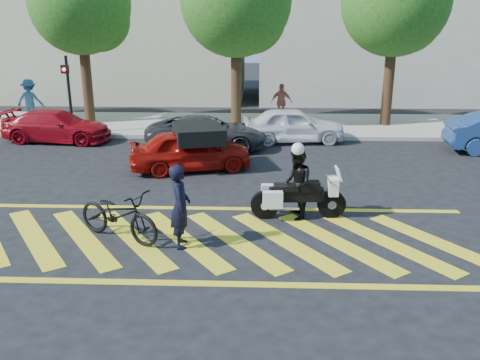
{
  "coord_description": "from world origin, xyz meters",
  "views": [
    {
      "loc": [
        1.01,
        -10.06,
        4.6
      ],
      "look_at": [
        0.59,
        1.01,
        1.05
      ],
      "focal_mm": 38.0,
      "sensor_mm": 36.0,
      "label": 1
    }
  ],
  "objects_px": {
    "officer_bike": "(180,206)",
    "police_motorcycle": "(297,196)",
    "parked_left": "(57,126)",
    "bicycle": "(118,215)",
    "parked_mid_right": "(293,125)",
    "red_convertible": "(191,150)",
    "parked_mid_left": "(206,133)",
    "officer_moto": "(297,184)"
  },
  "relations": [
    {
      "from": "parked_mid_right",
      "to": "parked_left",
      "type": "bearing_deg",
      "value": 86.14
    },
    {
      "from": "officer_bike",
      "to": "parked_mid_right",
      "type": "height_order",
      "value": "officer_bike"
    },
    {
      "from": "bicycle",
      "to": "parked_mid_right",
      "type": "xyz_separation_m",
      "value": [
        4.32,
        9.21,
        0.1
      ]
    },
    {
      "from": "red_convertible",
      "to": "parked_left",
      "type": "height_order",
      "value": "red_convertible"
    },
    {
      "from": "officer_moto",
      "to": "parked_mid_right",
      "type": "distance_m",
      "value": 7.85
    },
    {
      "from": "officer_bike",
      "to": "parked_mid_right",
      "type": "bearing_deg",
      "value": -25.37
    },
    {
      "from": "police_motorcycle",
      "to": "parked_left",
      "type": "distance_m",
      "value": 11.56
    },
    {
      "from": "parked_mid_left",
      "to": "parked_mid_right",
      "type": "bearing_deg",
      "value": -70.89
    },
    {
      "from": "red_convertible",
      "to": "parked_left",
      "type": "bearing_deg",
      "value": 42.17
    },
    {
      "from": "officer_moto",
      "to": "parked_mid_right",
      "type": "relative_size",
      "value": 0.44
    },
    {
      "from": "red_convertible",
      "to": "bicycle",
      "type": "bearing_deg",
      "value": 155.74
    },
    {
      "from": "officer_bike",
      "to": "parked_mid_right",
      "type": "distance_m",
      "value": 9.95
    },
    {
      "from": "officer_bike",
      "to": "police_motorcycle",
      "type": "bearing_deg",
      "value": -64.86
    },
    {
      "from": "officer_bike",
      "to": "police_motorcycle",
      "type": "distance_m",
      "value": 3.05
    },
    {
      "from": "parked_mid_left",
      "to": "red_convertible",
      "type": "bearing_deg",
      "value": 173.02
    },
    {
      "from": "red_convertible",
      "to": "parked_mid_right",
      "type": "bearing_deg",
      "value": -56.42
    },
    {
      "from": "parked_mid_left",
      "to": "parked_left",
      "type": "bearing_deg",
      "value": 78.23
    },
    {
      "from": "police_motorcycle",
      "to": "officer_moto",
      "type": "relative_size",
      "value": 1.33
    },
    {
      "from": "police_motorcycle",
      "to": "officer_bike",
      "type": "bearing_deg",
      "value": -150.21
    },
    {
      "from": "officer_bike",
      "to": "police_motorcycle",
      "type": "height_order",
      "value": "officer_bike"
    },
    {
      "from": "officer_moto",
      "to": "parked_mid_left",
      "type": "distance_m",
      "value": 7.17
    },
    {
      "from": "officer_bike",
      "to": "parked_mid_left",
      "type": "bearing_deg",
      "value": -6.19
    },
    {
      "from": "police_motorcycle",
      "to": "parked_left",
      "type": "xyz_separation_m",
      "value": [
        -8.72,
        7.59,
        0.06
      ]
    },
    {
      "from": "police_motorcycle",
      "to": "bicycle",
      "type": "bearing_deg",
      "value": -164.37
    },
    {
      "from": "bicycle",
      "to": "parked_left",
      "type": "bearing_deg",
      "value": 56.43
    },
    {
      "from": "bicycle",
      "to": "police_motorcycle",
      "type": "xyz_separation_m",
      "value": [
        3.92,
        1.37,
        -0.02
      ]
    },
    {
      "from": "bicycle",
      "to": "parked_left",
      "type": "relative_size",
      "value": 0.52
    },
    {
      "from": "parked_mid_right",
      "to": "parked_mid_left",
      "type": "bearing_deg",
      "value": 105.79
    },
    {
      "from": "officer_bike",
      "to": "red_convertible",
      "type": "distance_m",
      "value": 5.63
    },
    {
      "from": "bicycle",
      "to": "parked_mid_right",
      "type": "bearing_deg",
      "value": 3.13
    },
    {
      "from": "parked_mid_left",
      "to": "parked_mid_right",
      "type": "height_order",
      "value": "parked_mid_right"
    },
    {
      "from": "officer_bike",
      "to": "bicycle",
      "type": "distance_m",
      "value": 1.46
    },
    {
      "from": "parked_left",
      "to": "parked_mid_right",
      "type": "xyz_separation_m",
      "value": [
        9.12,
        0.25,
        0.06
      ]
    },
    {
      "from": "police_motorcycle",
      "to": "parked_mid_left",
      "type": "bearing_deg",
      "value": 109.62
    },
    {
      "from": "officer_moto",
      "to": "red_convertible",
      "type": "xyz_separation_m",
      "value": [
        -3.04,
        3.93,
        -0.21
      ]
    },
    {
      "from": "officer_bike",
      "to": "police_motorcycle",
      "type": "relative_size",
      "value": 0.78
    },
    {
      "from": "parked_left",
      "to": "parked_mid_left",
      "type": "bearing_deg",
      "value": -94.71
    },
    {
      "from": "officer_bike",
      "to": "parked_left",
      "type": "distance_m",
      "value": 11.14
    },
    {
      "from": "parked_left",
      "to": "parked_mid_right",
      "type": "distance_m",
      "value": 9.12
    },
    {
      "from": "officer_bike",
      "to": "parked_mid_left",
      "type": "relative_size",
      "value": 0.41
    },
    {
      "from": "officer_moto",
      "to": "bicycle",
      "type": "bearing_deg",
      "value": -74.27
    },
    {
      "from": "bicycle",
      "to": "parked_mid_left",
      "type": "relative_size",
      "value": 0.49
    }
  ]
}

